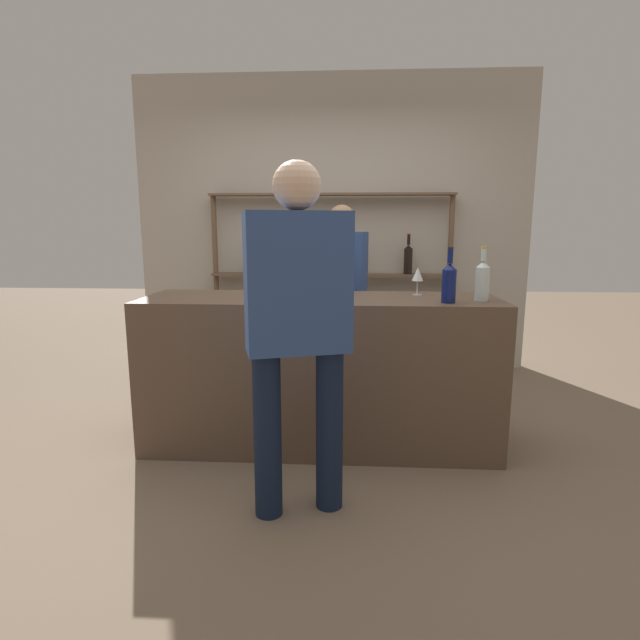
# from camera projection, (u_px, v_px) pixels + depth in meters

# --- Properties ---
(ground_plane) EXTENTS (16.00, 16.00, 0.00)m
(ground_plane) POSITION_uv_depth(u_px,v_px,m) (320.00, 442.00, 3.26)
(ground_plane) COLOR #7A6651
(bar_counter) EXTENTS (2.20, 0.65, 0.95)m
(bar_counter) POSITION_uv_depth(u_px,v_px,m) (320.00, 371.00, 3.17)
(bar_counter) COLOR brown
(bar_counter) RESTS_ON ground_plane
(back_wall) EXTENTS (3.80, 0.12, 2.80)m
(back_wall) POSITION_uv_depth(u_px,v_px,m) (332.00, 225.00, 4.89)
(back_wall) COLOR #B2A899
(back_wall) RESTS_ON ground_plane
(back_shelf) EXTENTS (2.30, 0.18, 1.69)m
(back_shelf) POSITION_uv_depth(u_px,v_px,m) (332.00, 253.00, 4.77)
(back_shelf) COLOR brown
(back_shelf) RESTS_ON ground_plane
(counter_bottle_0) EXTENTS (0.08, 0.08, 0.32)m
(counter_bottle_0) POSITION_uv_depth(u_px,v_px,m) (449.00, 282.00, 2.84)
(counter_bottle_0) COLOR #0F1956
(counter_bottle_0) RESTS_ON bar_counter
(counter_bottle_1) EXTENTS (0.08, 0.08, 0.32)m
(counter_bottle_1) POSITION_uv_depth(u_px,v_px,m) (482.00, 280.00, 2.92)
(counter_bottle_1) COLOR silver
(counter_bottle_1) RESTS_ON bar_counter
(counter_bottle_2) EXTENTS (0.08, 0.08, 0.38)m
(counter_bottle_2) POSITION_uv_depth(u_px,v_px,m) (284.00, 271.00, 3.26)
(counter_bottle_2) COLOR black
(counter_bottle_2) RESTS_ON bar_counter
(wine_glass) EXTENTS (0.07, 0.07, 0.18)m
(wine_glass) POSITION_uv_depth(u_px,v_px,m) (418.00, 275.00, 3.17)
(wine_glass) COLOR silver
(wine_glass) RESTS_ON bar_counter
(customer_center) EXTENTS (0.51, 0.34, 1.67)m
(customer_center) POSITION_uv_depth(u_px,v_px,m) (298.00, 317.00, 2.30)
(customer_center) COLOR #121C33
(customer_center) RESTS_ON ground_plane
(server_behind_counter) EXTENTS (0.41, 0.28, 1.55)m
(server_behind_counter) POSITION_uv_depth(u_px,v_px,m) (341.00, 287.00, 3.89)
(server_behind_counter) COLOR #121C33
(server_behind_counter) RESTS_ON ground_plane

